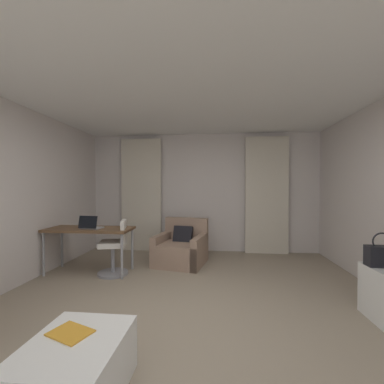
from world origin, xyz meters
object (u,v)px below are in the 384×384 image
object	(u,v)px
coffee_table	(75,371)
magazine_open	(70,333)
desk	(90,232)
armchair	(181,249)
desk_chair	(115,250)
laptop	(91,226)
handbag_primary	(382,255)

from	to	relation	value
coffee_table	magazine_open	world-z (taller)	magazine_open
desk	coffee_table	world-z (taller)	desk
coffee_table	magazine_open	size ratio (longest dim) A/B	2.21
coffee_table	armchair	bearing A→B (deg)	84.81
desk_chair	magazine_open	world-z (taller)	desk_chair
armchair	laptop	bearing A→B (deg)	-152.87
magazine_open	coffee_table	bearing A→B (deg)	-46.03
desk	armchair	bearing A→B (deg)	24.16
magazine_open	handbag_primary	size ratio (longest dim) A/B	0.91
desk_chair	coffee_table	bearing A→B (deg)	-73.37
armchair	desk	distance (m)	1.63
desk_chair	armchair	bearing A→B (deg)	35.04
desk_chair	laptop	bearing A→B (deg)	-176.77
desk_chair	handbag_primary	xyz separation A→B (m)	(3.41, -1.04, 0.29)
laptop	magazine_open	bearing A→B (deg)	-65.38
desk	handbag_primary	size ratio (longest dim) A/B	3.77
laptop	handbag_primary	size ratio (longest dim) A/B	0.94
desk	coffee_table	size ratio (longest dim) A/B	1.89
desk	magazine_open	distance (m)	2.59
desk	coffee_table	distance (m)	2.72
laptop	handbag_primary	world-z (taller)	laptop
armchair	magazine_open	xyz separation A→B (m)	(-0.35, -2.98, 0.13)
armchair	magazine_open	size ratio (longest dim) A/B	3.00
laptop	handbag_primary	distance (m)	3.95
armchair	desk_chair	bearing A→B (deg)	-144.96
armchair	desk	world-z (taller)	armchair
coffee_table	magazine_open	distance (m)	0.23
desk	coffee_table	xyz separation A→B (m)	(1.17, -2.41, -0.48)
desk_chair	magazine_open	bearing A→B (deg)	-74.60
desk	laptop	world-z (taller)	laptop
desk	coffee_table	bearing A→B (deg)	-64.19
armchair	handbag_primary	bearing A→B (deg)	-35.52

